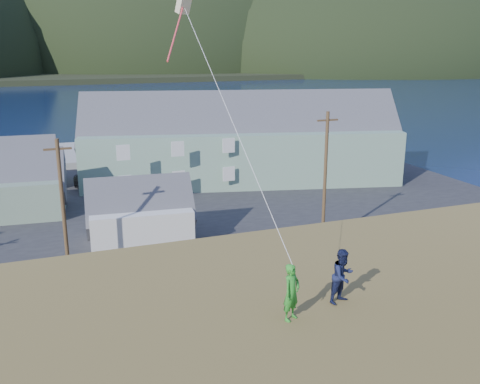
% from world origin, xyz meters
% --- Properties ---
extents(ground, '(900.00, 900.00, 0.00)m').
position_xyz_m(ground, '(0.00, 0.00, 0.00)').
color(ground, '#0A1638').
rests_on(ground, ground).
extents(grass_strip, '(110.00, 8.00, 0.10)m').
position_xyz_m(grass_strip, '(0.00, -2.00, 0.05)').
color(grass_strip, '#4C3D19').
rests_on(grass_strip, ground).
extents(waterfront_lot, '(72.00, 36.00, 0.12)m').
position_xyz_m(waterfront_lot, '(0.00, 17.00, 0.06)').
color(waterfront_lot, '#28282B').
rests_on(waterfront_lot, ground).
extents(wharf, '(26.00, 14.00, 0.90)m').
position_xyz_m(wharf, '(-6.00, 40.00, 0.45)').
color(wharf, gray).
rests_on(wharf, ground).
extents(far_shore, '(900.00, 320.00, 2.00)m').
position_xyz_m(far_shore, '(0.00, 330.00, 1.00)').
color(far_shore, black).
rests_on(far_shore, ground).
extents(far_hills, '(760.00, 265.00, 143.00)m').
position_xyz_m(far_hills, '(35.59, 279.38, 2.00)').
color(far_hills, black).
rests_on(far_hills, ground).
extents(lodge, '(34.17, 16.67, 11.59)m').
position_xyz_m(lodge, '(13.95, 21.41, 4.46)').
color(lodge, gray).
rests_on(lodge, waterfront_lot).
extents(shed_palegreen_near, '(9.95, 6.78, 6.86)m').
position_xyz_m(shed_palegreen_near, '(-8.86, 16.99, 2.59)').
color(shed_palegreen_near, slate).
rests_on(shed_palegreen_near, waterfront_lot).
extents(shed_white, '(8.07, 5.73, 6.09)m').
position_xyz_m(shed_white, '(0.49, 6.33, 2.35)').
color(shed_white, silver).
rests_on(shed_white, waterfront_lot).
extents(shed_palegreen_far, '(9.86, 6.04, 6.39)m').
position_xyz_m(shed_palegreen_far, '(-9.23, 26.75, 2.45)').
color(shed_palegreen_far, slate).
rests_on(shed_palegreen_far, waterfront_lot).
extents(utility_poles, '(34.11, 0.24, 9.72)m').
position_xyz_m(utility_poles, '(-3.78, 1.50, 4.71)').
color(utility_poles, '#47331E').
rests_on(utility_poles, waterfront_lot).
extents(parked_cars, '(25.65, 13.33, 1.55)m').
position_xyz_m(parked_cars, '(-7.74, 20.07, 0.87)').
color(parked_cars, '#222227').
rests_on(parked_cars, waterfront_lot).
extents(kite_flyer_green, '(0.69, 0.62, 1.59)m').
position_xyz_m(kite_flyer_green, '(0.21, -19.32, 7.99)').
color(kite_flyer_green, '#278925').
rests_on(kite_flyer_green, hillside).
extents(kite_flyer_navy, '(0.94, 0.83, 1.60)m').
position_xyz_m(kite_flyer_navy, '(2.01, -18.92, 8.00)').
color(kite_flyer_navy, '#161C3D').
rests_on(kite_flyer_navy, hillside).
extents(kite_rig, '(1.06, 3.94, 10.03)m').
position_xyz_m(kite_rig, '(-0.71, -12.36, 15.38)').
color(kite_rig, beige).
rests_on(kite_rig, ground).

